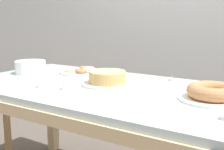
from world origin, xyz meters
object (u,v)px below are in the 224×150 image
(tealight_right_edge, at_px, (63,88))
(tealight_centre, at_px, (39,86))
(cake_chocolate_round, at_px, (107,79))
(plate_stack, at_px, (31,67))
(tealight_near_front, at_px, (171,79))
(pastry_platter, at_px, (81,71))
(cake_golden_bundt, at_px, (212,93))

(tealight_right_edge, relative_size, tealight_centre, 1.00)
(cake_chocolate_round, distance_m, tealight_centre, 0.39)
(tealight_right_edge, bearing_deg, plate_stack, 155.23)
(cake_chocolate_round, relative_size, plate_stack, 1.44)
(tealight_right_edge, bearing_deg, tealight_near_front, 54.17)
(pastry_platter, height_order, tealight_centre, pastry_platter)
(tealight_near_front, relative_size, tealight_right_edge, 1.00)
(cake_chocolate_round, xyz_separation_m, cake_golden_bundt, (0.61, -0.01, -0.00))
(pastry_platter, bearing_deg, cake_chocolate_round, -30.19)
(tealight_centre, bearing_deg, tealight_right_edge, 16.42)
(tealight_near_front, height_order, tealight_right_edge, same)
(plate_stack, bearing_deg, tealight_right_edge, -24.77)
(cake_golden_bundt, distance_m, tealight_right_edge, 0.78)
(pastry_platter, distance_m, tealight_centre, 0.50)
(plate_stack, relative_size, tealight_right_edge, 5.25)
(tealight_centre, bearing_deg, cake_golden_bundt, 16.74)
(cake_golden_bundt, height_order, pastry_platter, cake_golden_bundt)
(cake_chocolate_round, xyz_separation_m, tealight_near_front, (0.27, 0.32, -0.03))
(cake_golden_bundt, relative_size, tealight_right_edge, 7.96)
(tealight_near_front, bearing_deg, tealight_centre, -132.30)
(plate_stack, height_order, tealight_right_edge, plate_stack)
(plate_stack, bearing_deg, cake_chocolate_round, -0.80)
(plate_stack, xyz_separation_m, tealight_centre, (0.38, -0.28, -0.03))
(pastry_platter, bearing_deg, cake_golden_bundt, -12.88)
(cake_golden_bundt, xyz_separation_m, tealight_centre, (-0.89, -0.27, -0.03))
(tealight_near_front, relative_size, tealight_centre, 1.00)
(cake_chocolate_round, xyz_separation_m, tealight_right_edge, (-0.13, -0.23, -0.03))
(cake_golden_bundt, bearing_deg, tealight_near_front, 136.31)
(tealight_centre, bearing_deg, cake_chocolate_round, 45.17)
(pastry_platter, distance_m, tealight_near_front, 0.65)
(cake_golden_bundt, xyz_separation_m, pastry_platter, (-0.98, 0.22, -0.02))
(tealight_near_front, bearing_deg, pastry_platter, -170.76)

